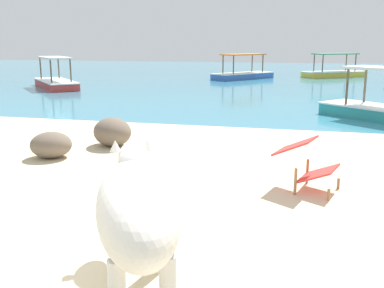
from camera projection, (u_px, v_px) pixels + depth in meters
water_surface at (273, 78)px, 24.14m from camera, size 60.00×36.00×0.03m
cow at (137, 206)px, 3.14m from camera, size 1.16×1.94×1.10m
deck_chair_near at (306, 161)px, 5.64m from camera, size 0.89×0.73×0.68m
shore_rock_medium at (112, 132)px, 8.08m from camera, size 1.04×1.07×0.52m
shore_rock_small at (51, 145)px, 7.27m from camera, size 0.78×0.75×0.43m
boat_red at (56, 81)px, 18.61m from camera, size 3.34×3.48×1.29m
boat_blue at (243, 74)px, 23.20m from camera, size 3.14×3.62×1.29m
boat_yellow at (334, 72)px, 24.42m from camera, size 3.69×3.02×1.29m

